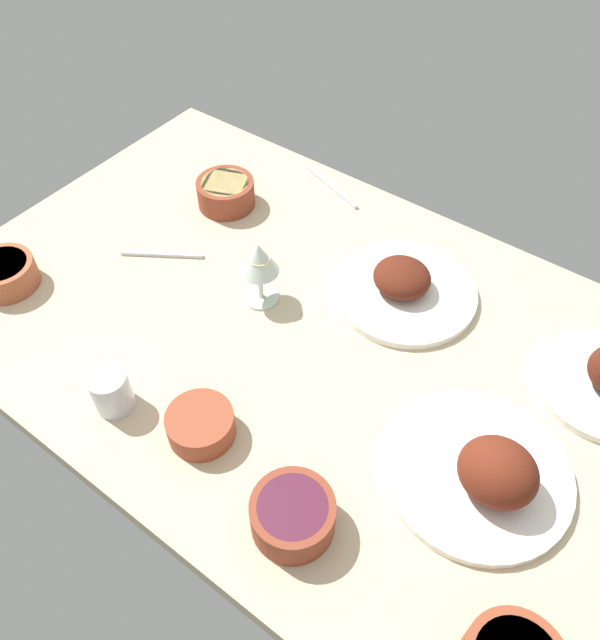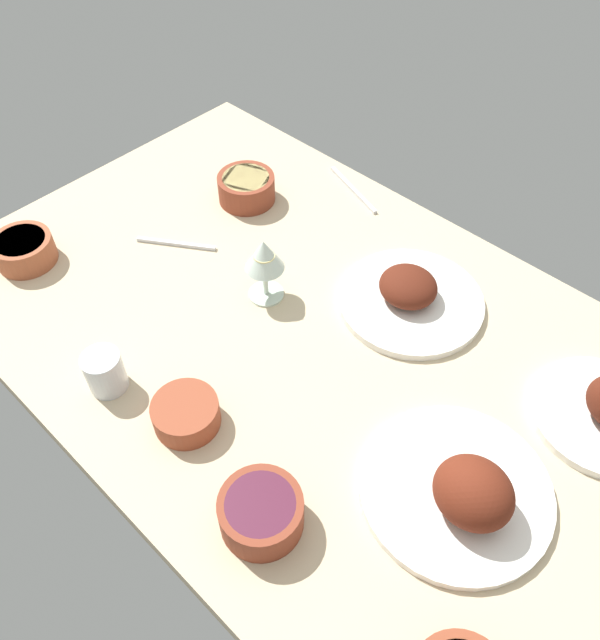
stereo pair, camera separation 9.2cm
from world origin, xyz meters
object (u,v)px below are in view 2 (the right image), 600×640
Objects in this scene: plate_near_viewer at (464,491)px; bowl_onions at (261,512)px; bowl_soup at (24,249)px; wine_glass at (264,258)px; fork_loose at (353,189)px; spoon_loose at (176,244)px; plate_far_side at (410,296)px; bowl_potatoes at (186,413)px; bowl_pasta at (246,187)px; water_tumbler at (105,372)px.

bowl_onions is at bearing -130.51° from plate_near_viewer.
wine_glass is at bearing 32.16° from bowl_soup.
bowl_onions is at bearing -41.30° from fork_loose.
bowl_soup is 30.69cm from spoon_loose.
spoon_loose is (-46.15, -20.42, -1.72)cm from plate_far_side.
wine_glass is (-32.72, 33.20, 6.54)cm from bowl_onions.
bowl_pasta reaches higher than bowl_potatoes.
plate_far_side is at bearing -9.16° from spoon_loose.
bowl_onions is 37.17cm from water_tumbler.
plate_near_viewer reaches higher than bowl_soup.
fork_loose is (-20.18, 66.69, -2.26)cm from bowl_potatoes.
bowl_pasta is 21.31cm from spoon_loose.
spoon_loose is at bearing -92.89° from fork_loose.
spoon_loose is (-24.26, -3.00, -9.53)cm from wine_glass.
bowl_onions is 21.75cm from bowl_potatoes.
water_tumbler is (-15.71, -4.56, 1.24)cm from bowl_potatoes.
wine_glass reaches higher than plate_far_side.
spoon_loose is at bearing 143.18° from bowl_potatoes.
plate_near_viewer is 30.21cm from bowl_onions.
water_tumbler is (-37.15, -0.96, 0.51)cm from bowl_onions.
water_tumbler reaches higher than plate_far_side.
fork_loose is (-30.80, 19.67, -1.72)cm from plate_far_side.
bowl_soup reaches higher than bowl_potatoes.
plate_far_side is 2.19× the size of bowl_pasta.
plate_near_viewer is 77.00cm from spoon_loose.
bowl_potatoes is 0.87× the size of bowl_pasta.
plate_near_viewer is 77.45cm from fork_loose.
bowl_soup is (-54.36, 2.51, 0.40)cm from bowl_potatoes.
plate_far_side is 50.50cm from spoon_loose.
spoon_loose is at bearing 122.46° from water_tumbler.
bowl_potatoes is 0.92× the size of bowl_soup.
water_tumbler reaches higher than bowl_onions.
water_tumbler is at bearing -163.82° from bowl_potatoes.
plate_far_side is 29.05cm from wine_glass.
wine_glass is 26.23cm from spoon_loose.
plate_far_side is 78.77cm from bowl_soup.
bowl_potatoes reaches higher than fork_loose.
bowl_soup is (-95.42, -16.86, -0.29)cm from plate_near_viewer.
plate_far_side is 48.21cm from bowl_potatoes.
water_tumbler reaches higher than bowl_soup.
bowl_soup is 48.85cm from bowl_pasta.
bowl_pasta is 1.65× the size of water_tumbler.
wine_glass is at bearing -25.99° from spoon_loose.
water_tumbler reaches higher than bowl_potatoes.
fork_loose is (-61.25, 47.32, -2.95)cm from plate_near_viewer.
wine_glass is at bearing -141.49° from plate_far_side.
plate_far_side is at bearing 102.07° from bowl_onions.
plate_near_viewer reaches higher than bowl_onions.
bowl_onions reaches higher than bowl_potatoes.
bowl_soup is (-64.97, -44.52, 0.93)cm from plate_far_side.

